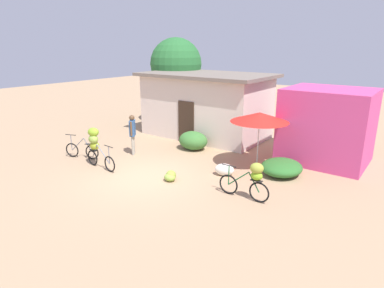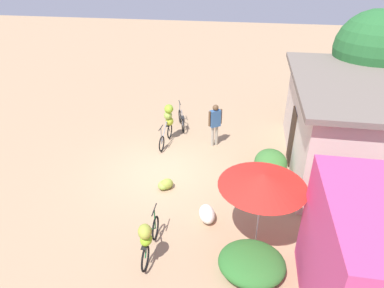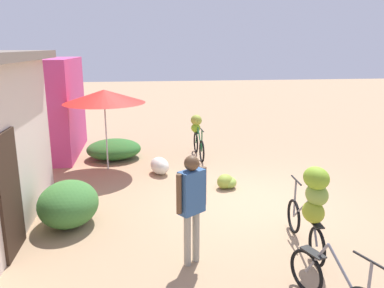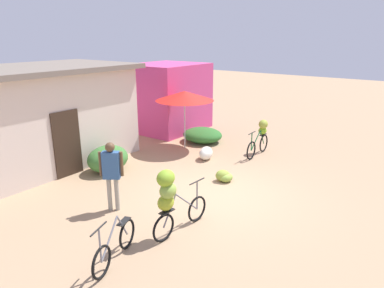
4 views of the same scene
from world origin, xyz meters
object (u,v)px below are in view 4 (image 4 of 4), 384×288
object	(u,v)px
market_umbrella	(185,96)
banana_pile_on_ground	(224,176)
bicycle_leftmost	(115,246)
building_low	(34,117)
bicycle_near_pile	(170,196)
shop_pink	(167,97)
person_vendor	(111,169)
bicycle_center_loaded	(261,134)
produce_sack	(206,153)

from	to	relation	value
market_umbrella	banana_pile_on_ground	distance (m)	3.91
bicycle_leftmost	building_low	bearing A→B (deg)	71.09
building_low	bicycle_near_pile	bearing A→B (deg)	-97.05
shop_pink	person_vendor	xyz separation A→B (m)	(-6.80, -4.04, -0.40)
shop_pink	market_umbrella	world-z (taller)	shop_pink
market_umbrella	person_vendor	size ratio (longest dim) A/B	1.25
bicycle_center_loaded	produce_sack	size ratio (longest dim) A/B	2.40
bicycle_near_pile	banana_pile_on_ground	xyz separation A→B (m)	(3.18, 0.62, -0.78)
bicycle_near_pile	shop_pink	bearing A→B (deg)	40.73
banana_pile_on_ground	bicycle_center_loaded	bearing A→B (deg)	5.48
building_low	bicycle_leftmost	world-z (taller)	building_low
person_vendor	bicycle_near_pile	bearing A→B (deg)	-92.22
produce_sack	building_low	bearing A→B (deg)	130.96
banana_pile_on_ground	market_umbrella	bearing A→B (deg)	57.09
bicycle_near_pile	produce_sack	size ratio (longest dim) A/B	2.43
bicycle_leftmost	banana_pile_on_ground	xyz separation A→B (m)	(4.48, 0.35, -0.19)
produce_sack	person_vendor	bearing A→B (deg)	-176.52
building_low	produce_sack	size ratio (longest dim) A/B	9.26
bicycle_near_pile	banana_pile_on_ground	bearing A→B (deg)	11.09
bicycle_near_pile	produce_sack	xyz separation A→B (m)	(4.45, 2.14, -0.71)
bicycle_near_pile	bicycle_center_loaded	xyz separation A→B (m)	(6.11, 0.90, -0.21)
produce_sack	shop_pink	bearing A→B (deg)	57.38
building_low	banana_pile_on_ground	distance (m)	6.39
person_vendor	banana_pile_on_ground	bearing A→B (deg)	-21.88
bicycle_leftmost	person_vendor	size ratio (longest dim) A/B	0.86
building_low	person_vendor	size ratio (longest dim) A/B	3.75
bicycle_center_loaded	produce_sack	bearing A→B (deg)	143.28
market_umbrella	bicycle_center_loaded	xyz separation A→B (m)	(1.05, -2.62, -1.27)
bicycle_center_loaded	banana_pile_on_ground	xyz separation A→B (m)	(-2.93, -0.28, -0.57)
building_low	market_umbrella	bearing A→B (deg)	-33.57
bicycle_center_loaded	person_vendor	size ratio (longest dim) A/B	0.97
building_low	market_umbrella	xyz separation A→B (m)	(4.27, -2.84, 0.38)
building_low	shop_pink	world-z (taller)	building_low
market_umbrella	person_vendor	bearing A→B (deg)	-161.66
shop_pink	bicycle_center_loaded	bearing A→B (deg)	-98.63
market_umbrella	banana_pile_on_ground	xyz separation A→B (m)	(-1.88, -2.90, -1.84)
bicycle_leftmost	bicycle_near_pile	bearing A→B (deg)	-11.78
building_low	person_vendor	distance (m)	4.58
building_low	shop_pink	xyz separation A→B (m)	(6.08, -0.45, -0.15)
bicycle_leftmost	produce_sack	world-z (taller)	bicycle_leftmost
bicycle_leftmost	market_umbrella	bearing A→B (deg)	27.10
bicycle_near_pile	building_low	bearing A→B (deg)	82.95
market_umbrella	banana_pile_on_ground	bearing A→B (deg)	-122.91
bicycle_leftmost	shop_pink	bearing A→B (deg)	34.64
produce_sack	person_vendor	size ratio (longest dim) A/B	0.40
market_umbrella	bicycle_center_loaded	size ratio (longest dim) A/B	1.29
building_low	bicycle_center_loaded	bearing A→B (deg)	-45.72
shop_pink	bicycle_near_pile	size ratio (longest dim) A/B	1.88
banana_pile_on_ground	building_low	bearing A→B (deg)	112.66
person_vendor	bicycle_leftmost	bearing A→B (deg)	-130.61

